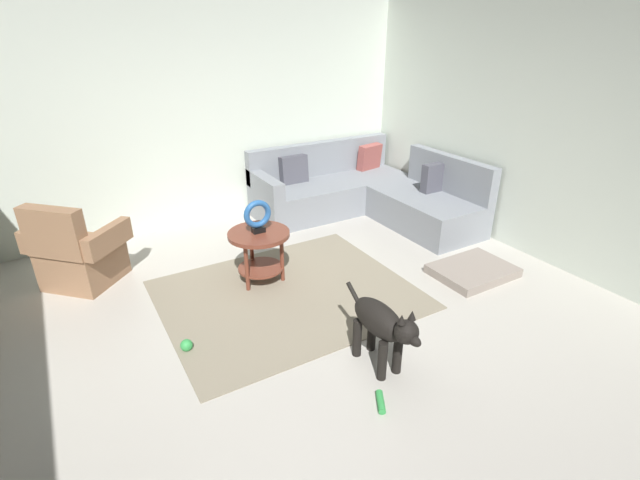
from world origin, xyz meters
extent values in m
cube|color=#B7B2A8|center=(0.00, 0.00, -0.05)|extent=(6.00, 6.00, 0.10)
cube|color=silver|center=(0.00, 2.94, 1.35)|extent=(6.00, 0.12, 2.70)
cube|color=silver|center=(2.94, 0.00, 1.35)|extent=(0.12, 6.00, 2.70)
cube|color=gray|center=(0.15, 0.70, 0.01)|extent=(2.30, 1.90, 0.01)
cube|color=gray|center=(1.73, 2.41, 0.21)|extent=(2.20, 0.85, 0.42)
cube|color=gray|center=(1.73, 2.76, 0.65)|extent=(2.20, 0.14, 0.46)
cube|color=gray|center=(2.41, 1.28, 0.21)|extent=(0.85, 1.40, 0.42)
cube|color=gray|center=(2.76, 1.28, 0.65)|extent=(0.14, 1.40, 0.46)
cube|color=gray|center=(0.71, 2.41, 0.53)|extent=(0.16, 0.85, 0.22)
cube|color=#994C47|center=(2.48, 2.61, 0.59)|extent=(0.40, 0.23, 0.39)
cube|color=#4C4C56|center=(1.23, 2.61, 0.59)|extent=(0.38, 0.16, 0.39)
cube|color=#4C4C56|center=(2.61, 1.38, 0.59)|extent=(0.38, 0.13, 0.38)
cube|color=#936B4C|center=(-1.47, 1.97, 0.20)|extent=(0.85, 0.85, 0.40)
cube|color=#936B4C|center=(-1.65, 1.79, 0.64)|extent=(0.53, 0.52, 0.48)
cube|color=#936B4C|center=(-1.72, 2.22, 0.51)|extent=(0.49, 0.50, 0.22)
cube|color=#936B4C|center=(-1.22, 1.72, 0.51)|extent=(0.49, 0.50, 0.22)
cylinder|color=brown|center=(0.04, 1.07, 0.52)|extent=(0.60, 0.60, 0.04)
cylinder|color=brown|center=(0.04, 1.07, 0.15)|extent=(0.45, 0.45, 0.02)
cylinder|color=brown|center=(0.04, 1.29, 0.25)|extent=(0.04, 0.04, 0.50)
cylinder|color=brown|center=(-0.15, 0.97, 0.25)|extent=(0.04, 0.04, 0.50)
cylinder|color=brown|center=(0.23, 0.97, 0.25)|extent=(0.04, 0.04, 0.50)
cube|color=black|center=(0.04, 1.07, 0.57)|extent=(0.12, 0.08, 0.05)
torus|color=#265999|center=(0.04, 1.07, 0.73)|extent=(0.28, 0.06, 0.28)
cube|color=gray|center=(1.98, 0.08, 0.04)|extent=(0.80, 0.60, 0.09)
cylinder|color=black|center=(0.36, -0.67, 0.16)|extent=(0.07, 0.07, 0.32)
cylinder|color=black|center=(0.22, -0.67, 0.16)|extent=(0.07, 0.07, 0.32)
cylinder|color=black|center=(0.36, -0.36, 0.16)|extent=(0.07, 0.07, 0.32)
cylinder|color=black|center=(0.22, -0.36, 0.16)|extent=(0.07, 0.07, 0.32)
ellipsoid|color=black|center=(0.29, -0.52, 0.40)|extent=(0.22, 0.52, 0.24)
sphere|color=black|center=(0.29, -0.82, 0.48)|extent=(0.17, 0.17, 0.17)
ellipsoid|color=black|center=(0.29, -0.89, 0.46)|extent=(0.07, 0.12, 0.07)
cone|color=black|center=(0.33, -0.81, 0.59)|extent=(0.06, 0.06, 0.07)
cone|color=black|center=(0.24, -0.81, 0.59)|extent=(0.06, 0.06, 0.07)
cylinder|color=black|center=(0.28, -0.21, 0.44)|extent=(0.04, 0.20, 0.16)
sphere|color=green|center=(-0.92, 0.37, 0.05)|extent=(0.10, 0.10, 0.10)
cylinder|color=green|center=(0.05, -0.88, 0.03)|extent=(0.14, 0.18, 0.05)
camera|label=1|loc=(-1.50, -2.70, 2.34)|focal=25.77mm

